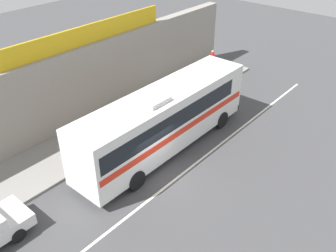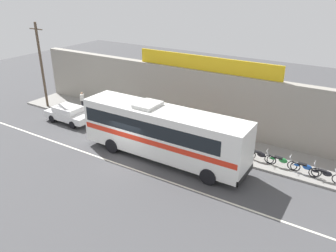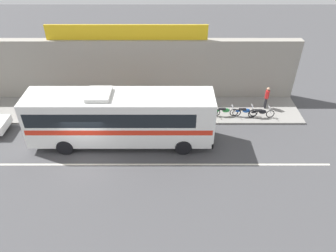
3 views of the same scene
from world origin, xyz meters
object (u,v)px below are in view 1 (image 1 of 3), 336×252
(motorcycle_orange, at_px, (187,90))
(motorcycle_black, at_px, (211,77))
(motorcycle_blue, at_px, (221,73))
(pedestrian_by_curb, at_px, (123,108))
(pedestrian_near_shop, at_px, (212,59))
(motorcycle_red, at_px, (199,83))
(intercity_bus, at_px, (164,117))

(motorcycle_orange, height_order, motorcycle_black, same)
(motorcycle_blue, height_order, pedestrian_by_curb, pedestrian_by_curb)
(pedestrian_near_shop, bearing_deg, motorcycle_red, -160.71)
(motorcycle_blue, bearing_deg, pedestrian_near_shop, 64.09)
(motorcycle_blue, relative_size, motorcycle_black, 1.04)
(intercity_bus, relative_size, pedestrian_near_shop, 6.66)
(intercity_bus, height_order, motorcycle_blue, intercity_bus)
(motorcycle_red, relative_size, motorcycle_orange, 1.06)
(motorcycle_orange, height_order, pedestrian_by_curb, pedestrian_by_curb)
(pedestrian_by_curb, bearing_deg, motorcycle_blue, -6.69)
(motorcycle_black, height_order, pedestrian_near_shop, pedestrian_near_shop)
(intercity_bus, xyz_separation_m, motorcycle_black, (8.68, 2.85, -1.50))
(motorcycle_blue, bearing_deg, intercity_bus, -164.66)
(motorcycle_red, distance_m, pedestrian_near_shop, 3.52)
(motorcycle_black, bearing_deg, motorcycle_orange, 178.79)
(pedestrian_near_shop, bearing_deg, motorcycle_blue, -115.91)
(motorcycle_blue, xyz_separation_m, motorcycle_black, (-1.15, 0.16, 0.00))
(motorcycle_orange, xyz_separation_m, motorcycle_blue, (4.03, -0.22, 0.00))
(motorcycle_red, distance_m, motorcycle_orange, 1.41)
(motorcycle_red, distance_m, motorcycle_black, 1.47)
(motorcycle_red, height_order, pedestrian_by_curb, pedestrian_by_curb)
(motorcycle_orange, bearing_deg, motorcycle_red, -0.92)
(pedestrian_near_shop, xyz_separation_m, pedestrian_by_curb, (-9.96, -0.25, -0.12))
(intercity_bus, bearing_deg, motorcycle_orange, 26.69)
(motorcycle_blue, height_order, motorcycle_black, same)
(intercity_bus, distance_m, pedestrian_near_shop, 11.27)
(motorcycle_blue, xyz_separation_m, pedestrian_by_curb, (-9.31, 1.09, 0.48))
(motorcycle_black, distance_m, pedestrian_by_curb, 8.23)
(motorcycle_red, xyz_separation_m, motorcycle_orange, (-1.41, 0.02, 0.00))
(motorcycle_red, xyz_separation_m, motorcycle_blue, (2.62, -0.19, 0.00))
(intercity_bus, bearing_deg, motorcycle_red, 21.86)
(motorcycle_orange, distance_m, pedestrian_near_shop, 4.85)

